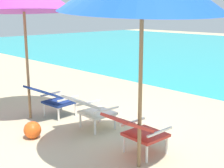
{
  "coord_description": "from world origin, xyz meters",
  "views": [
    {
      "loc": [
        3.87,
        -3.12,
        2.0
      ],
      "look_at": [
        0.0,
        0.58,
        0.75
      ],
      "focal_mm": 50.45,
      "sensor_mm": 36.0,
      "label": 1
    }
  ],
  "objects": [
    {
      "name": "beach_ball",
      "position": [
        -0.43,
        -0.77,
        0.14
      ],
      "size": [
        0.28,
        0.28,
        0.28
      ],
      "primitive_type": "sphere",
      "color": "#EA5619",
      "rests_on": "ground_plane"
    },
    {
      "name": "lounge_chair_center",
      "position": [
        -0.06,
        0.1,
        0.4
      ],
      "size": [
        0.61,
        0.92,
        0.68
      ],
      "color": "silver",
      "rests_on": "ground_plane"
    },
    {
      "name": "ground_plane",
      "position": [
        0.0,
        4.0,
        0.0
      ],
      "size": [
        40.0,
        40.0,
        0.0
      ],
      "primitive_type": "plane",
      "color": "#CCB78E"
    },
    {
      "name": "lounge_chair_right",
      "position": [
        1.16,
        -0.05,
        0.4
      ],
      "size": [
        0.57,
        0.89,
        0.68
      ],
      "color": "red",
      "rests_on": "ground_plane"
    },
    {
      "name": "lounge_chair_left",
      "position": [
        -1.03,
        0.0,
        0.4
      ],
      "size": [
        0.6,
        0.91,
        0.68
      ],
      "color": "navy",
      "rests_on": "ground_plane"
    }
  ]
}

